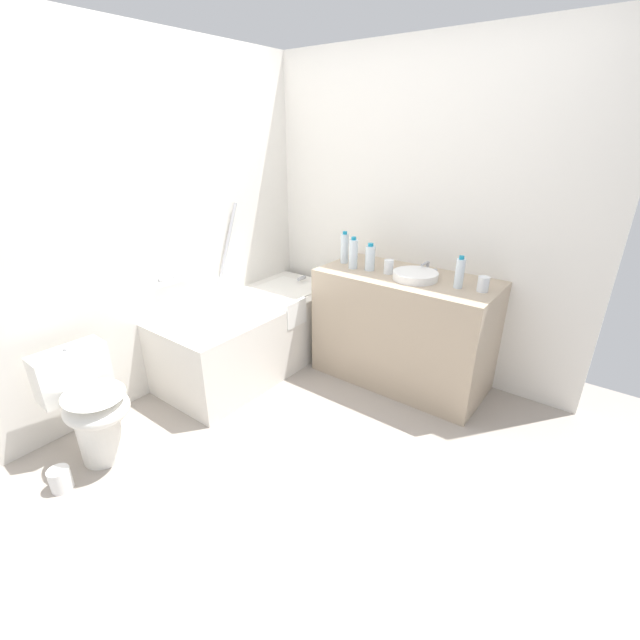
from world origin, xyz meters
TOP-DOWN VIEW (x-y plane):
  - ground_plane at (0.00, 0.00)m, footprint 3.91×3.91m
  - wall_back_tiled at (0.00, 1.23)m, footprint 3.31×0.10m
  - wall_right_mirror at (1.51, 0.00)m, footprint 0.10×2.76m
  - bathtub at (0.62, 0.84)m, footprint 1.55×0.68m
  - toilet at (-0.70, 0.82)m, footprint 0.39×0.53m
  - vanity_counter at (1.16, -0.19)m, footprint 0.60×1.26m
  - sink_basin at (1.11, -0.27)m, footprint 0.31×0.31m
  - sink_faucet at (1.30, -0.27)m, footprint 0.12×0.15m
  - water_bottle_0 at (1.12, -0.57)m, footprint 0.06×0.06m
  - water_bottle_1 at (1.11, 0.09)m, footprint 0.07×0.07m
  - water_bottle_2 at (1.15, 0.35)m, footprint 0.06×0.06m
  - water_bottle_3 at (1.07, 0.22)m, footprint 0.07×0.07m
  - drinking_glass_0 at (1.12, -0.06)m, footprint 0.07×0.07m
  - drinking_glass_1 at (1.15, -0.72)m, footprint 0.07×0.07m
  - toilet_paper_roll at (-0.97, 0.73)m, footprint 0.11×0.11m

SIDE VIEW (x-z plane):
  - ground_plane at x=0.00m, z-range 0.00..0.00m
  - toilet_paper_roll at x=-0.97m, z-range 0.00..0.13m
  - bathtub at x=0.62m, z-range -0.33..0.93m
  - toilet at x=-0.70m, z-range 0.02..0.69m
  - vanity_counter at x=1.16m, z-range 0.00..0.84m
  - sink_basin at x=1.11m, z-range 0.84..0.89m
  - sink_faucet at x=1.30m, z-range 0.83..0.92m
  - drinking_glass_1 at x=1.15m, z-range 0.84..0.94m
  - drinking_glass_0 at x=1.12m, z-range 0.84..0.94m
  - water_bottle_1 at x=1.11m, z-range 0.83..1.03m
  - water_bottle_0 at x=1.12m, z-range 0.83..1.04m
  - water_bottle_3 at x=1.07m, z-range 0.83..1.07m
  - water_bottle_2 at x=1.15m, z-range 0.83..1.08m
  - wall_back_tiled at x=0.00m, z-range 0.00..2.36m
  - wall_right_mirror at x=1.51m, z-range 0.00..2.36m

